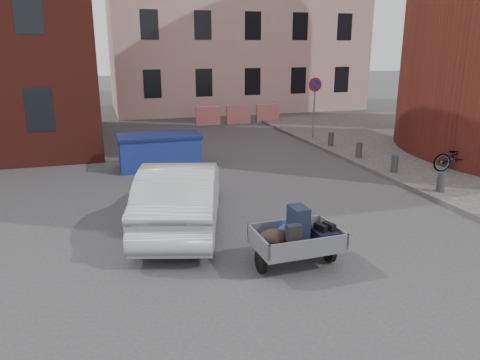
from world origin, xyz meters
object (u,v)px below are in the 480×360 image
object	(u,v)px
bicycle	(458,157)
trailer	(296,237)
dumpster	(160,151)
silver_car	(181,195)

from	to	relation	value
bicycle	trailer	bearing A→B (deg)	127.11
dumpster	silver_car	bearing A→B (deg)	-92.40
dumpster	bicycle	size ratio (longest dim) A/B	1.60
dumpster	bicycle	bearing A→B (deg)	-21.42
dumpster	trailer	bearing A→B (deg)	-79.88
bicycle	silver_car	bearing A→B (deg)	107.93
trailer	dumpster	size ratio (longest dim) A/B	0.65
trailer	dumpster	bearing A→B (deg)	97.98
trailer	silver_car	xyz separation A→B (m)	(-1.72, 2.70, 0.17)
trailer	silver_car	bearing A→B (deg)	120.51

